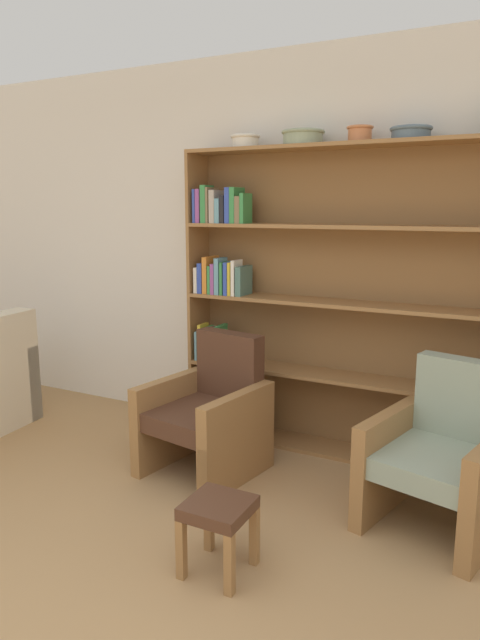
# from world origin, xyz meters

# --- Properties ---
(wall_back) EXTENTS (12.00, 0.06, 2.75)m
(wall_back) POSITION_xyz_m (0.00, 2.82, 1.38)
(wall_back) COLOR silver
(wall_back) RESTS_ON ground
(bookshelf) EXTENTS (2.33, 0.30, 2.08)m
(bookshelf) POSITION_xyz_m (0.08, 2.66, 1.01)
(bookshelf) COLOR olive
(bookshelf) RESTS_ON ground
(bowl_copper) EXTENTS (0.20, 0.20, 0.09)m
(bowl_copper) POSITION_xyz_m (-0.49, 2.63, 2.14)
(bowl_copper) COLOR silver
(bowl_copper) RESTS_ON bookshelf
(bowl_olive) EXTENTS (0.28, 0.28, 0.10)m
(bowl_olive) POSITION_xyz_m (-0.07, 2.63, 2.14)
(bowl_olive) COLOR gray
(bowl_olive) RESTS_ON bookshelf
(bowl_stoneware) EXTENTS (0.17, 0.17, 0.10)m
(bowl_stoneware) POSITION_xyz_m (0.31, 2.63, 2.14)
(bowl_stoneware) COLOR #C67547
(bowl_stoneware) RESTS_ON bookshelf
(bowl_terracotta) EXTENTS (0.25, 0.25, 0.08)m
(bowl_terracotta) POSITION_xyz_m (0.63, 2.63, 2.13)
(bowl_terracotta) COLOR slate
(bowl_terracotta) RESTS_ON bookshelf
(armchair_leather) EXTENTS (0.75, 0.78, 0.87)m
(armchair_leather) POSITION_xyz_m (-0.43, 2.00, 0.38)
(armchair_leather) COLOR olive
(armchair_leather) RESTS_ON ground
(armchair_cushioned) EXTENTS (0.79, 0.81, 0.87)m
(armchair_cushioned) POSITION_xyz_m (1.00, 2.00, 0.38)
(armchair_cushioned) COLOR olive
(armchair_cushioned) RESTS_ON ground
(footstool) EXTENTS (0.29, 0.29, 0.35)m
(footstool) POSITION_xyz_m (0.15, 1.09, 0.28)
(footstool) COLOR olive
(footstool) RESTS_ON ground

